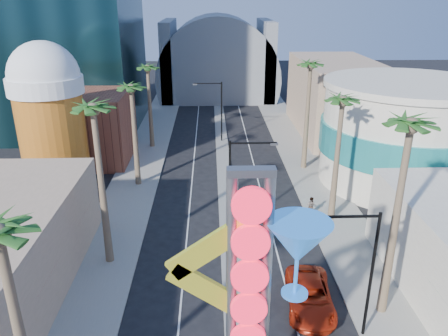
# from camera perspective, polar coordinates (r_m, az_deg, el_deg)

# --- Properties ---
(sidewalk_west) EXTENTS (5.00, 100.00, 0.15)m
(sidewalk_west) POSITION_cam_1_polar(r_m,az_deg,el_deg) (50.73, -10.82, 0.20)
(sidewalk_west) COLOR gray
(sidewalk_west) RESTS_ON ground
(sidewalk_east) EXTENTS (5.00, 100.00, 0.15)m
(sidewalk_east) POSITION_cam_1_polar(r_m,az_deg,el_deg) (51.27, 10.64, 0.45)
(sidewalk_east) COLOR gray
(sidewalk_east) RESTS_ON ground
(median) EXTENTS (1.60, 84.00, 0.15)m
(median) POSITION_cam_1_polar(r_m,az_deg,el_deg) (52.91, -0.13, 1.52)
(median) COLOR gray
(median) RESTS_ON ground
(brick_filler_west) EXTENTS (10.00, 10.00, 8.00)m
(brick_filler_west) POSITION_cam_1_polar(r_m,az_deg,el_deg) (53.67, -17.55, 5.19)
(brick_filler_west) COLOR brown
(brick_filler_west) RESTS_ON ground
(filler_east) EXTENTS (10.00, 20.00, 10.00)m
(filler_east) POSITION_cam_1_polar(r_m,az_deg,el_deg) (63.55, 14.34, 8.94)
(filler_east) COLOR tan
(filler_east) RESTS_ON ground
(beer_mug) EXTENTS (7.00, 7.00, 14.50)m
(beer_mug) POSITION_cam_1_polar(r_m,az_deg,el_deg) (45.66, -21.83, 6.85)
(beer_mug) COLOR #B66718
(beer_mug) RESTS_ON ground
(turquoise_building) EXTENTS (16.60, 16.60, 10.60)m
(turquoise_building) POSITION_cam_1_polar(r_m,az_deg,el_deg) (47.79, 22.35, 4.14)
(turquoise_building) COLOR beige
(turquoise_building) RESTS_ON ground
(canopy) EXTENTS (22.00, 16.00, 22.00)m
(canopy) POSITION_cam_1_polar(r_m,az_deg,el_deg) (84.80, -0.83, 12.22)
(canopy) COLOR slate
(canopy) RESTS_ON ground
(neon_sign) EXTENTS (6.53, 2.60, 12.55)m
(neon_sign) POSITION_cam_1_polar(r_m,az_deg,el_deg) (18.46, 5.85, -15.31)
(neon_sign) COLOR gray
(neon_sign) RESTS_ON ground
(streetlight_0) EXTENTS (3.79, 0.25, 8.00)m
(streetlight_0) POSITION_cam_1_polar(r_m,az_deg,el_deg) (34.44, 1.67, -1.35)
(streetlight_0) COLOR black
(streetlight_0) RESTS_ON ground
(streetlight_1) EXTENTS (3.79, 0.25, 8.00)m
(streetlight_1) POSITION_cam_1_polar(r_m,az_deg,el_deg) (57.24, -0.87, 8.12)
(streetlight_1) COLOR black
(streetlight_1) RESTS_ON ground
(streetlight_2) EXTENTS (3.45, 0.25, 8.00)m
(streetlight_2) POSITION_cam_1_polar(r_m,az_deg,el_deg) (25.22, 17.84, -11.97)
(streetlight_2) COLOR black
(streetlight_2) RESTS_ON ground
(palm_0) EXTENTS (2.40, 2.40, 11.70)m
(palm_0) POSITION_cam_1_polar(r_m,az_deg,el_deg) (17.72, -27.12, -9.46)
(palm_0) COLOR brown
(palm_0) RESTS_ON ground
(palm_1) EXTENTS (2.40, 2.40, 12.70)m
(palm_1) POSITION_cam_1_polar(r_m,az_deg,el_deg) (29.61, -16.60, 6.04)
(palm_1) COLOR brown
(palm_1) RESTS_ON ground
(palm_2) EXTENTS (2.40, 2.40, 11.20)m
(palm_2) POSITION_cam_1_polar(r_m,az_deg,el_deg) (43.22, -11.99, 9.40)
(palm_2) COLOR brown
(palm_2) RESTS_ON ground
(palm_3) EXTENTS (2.40, 2.40, 11.20)m
(palm_3) POSITION_cam_1_polar(r_m,az_deg,el_deg) (54.87, -9.92, 12.11)
(palm_3) COLOR brown
(palm_3) RESTS_ON ground
(palm_5) EXTENTS (2.40, 2.40, 13.20)m
(palm_5) POSITION_cam_1_polar(r_m,az_deg,el_deg) (25.05, 23.00, 3.46)
(palm_5) COLOR brown
(palm_5) RESTS_ON ground
(palm_6) EXTENTS (2.40, 2.40, 11.70)m
(palm_6) POSITION_cam_1_polar(r_m,az_deg,el_deg) (36.21, 15.16, 7.50)
(palm_6) COLOR brown
(palm_6) RESTS_ON ground
(palm_7) EXTENTS (2.40, 2.40, 12.70)m
(palm_7) POSITION_cam_1_polar(r_m,az_deg,el_deg) (47.41, 11.20, 12.19)
(palm_7) COLOR brown
(palm_7) RESTS_ON ground
(red_pickup) EXTENTS (3.29, 6.18, 1.65)m
(red_pickup) POSITION_cam_1_polar(r_m,az_deg,el_deg) (28.99, 11.15, -16.03)
(red_pickup) COLOR #AD240D
(red_pickup) RESTS_ON ground
(pedestrian_b) EXTENTS (1.00, 0.95, 1.63)m
(pedestrian_b) POSITION_cam_1_polar(r_m,az_deg,el_deg) (39.57, 11.28, -4.82)
(pedestrian_b) COLOR gray
(pedestrian_b) RESTS_ON sidewalk_east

